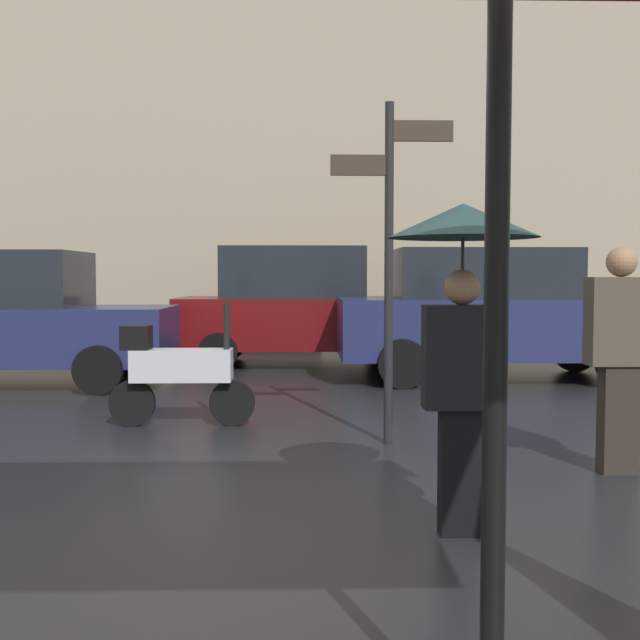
{
  "coord_description": "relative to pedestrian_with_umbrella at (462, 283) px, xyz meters",
  "views": [
    {
      "loc": [
        0.0,
        -3.0,
        1.5
      ],
      "look_at": [
        0.17,
        3.93,
        1.1
      ],
      "focal_mm": 43.11,
      "sensor_mm": 36.0,
      "label": 1
    }
  ],
  "objects": [
    {
      "name": "pedestrian_with_umbrella",
      "position": [
        0.0,
        0.0,
        0.0
      ],
      "size": [
        0.87,
        0.87,
        1.91
      ],
      "rotation": [
        0.0,
        0.0,
        3.58
      ],
      "color": "black",
      "rests_on": "ground"
    },
    {
      "name": "street_signpost",
      "position": [
        -0.14,
        2.44,
        0.37
      ],
      "size": [
        1.08,
        0.08,
        3.03
      ],
      "color": "black",
      "rests_on": "ground"
    },
    {
      "name": "parked_scooter",
      "position": [
        -2.17,
        3.3,
        -0.9
      ],
      "size": [
        1.46,
        0.32,
        1.23
      ],
      "rotation": [
        0.0,
        0.0,
        0.13
      ],
      "color": "black",
      "rests_on": "ground"
    },
    {
      "name": "parked_car_left",
      "position": [
        -5.0,
        6.2,
        -0.53
      ],
      "size": [
        4.42,
        1.88,
        1.84
      ],
      "rotation": [
        0.0,
        0.0,
        -0.24
      ],
      "color": "#1E234C",
      "rests_on": "ground"
    },
    {
      "name": "building_block",
      "position": [
        -0.92,
        12.76,
        6.07
      ],
      "size": [
        19.69,
        2.88,
        15.06
      ],
      "primitive_type": "cube",
      "color": "gray",
      "rests_on": "ground"
    },
    {
      "name": "parked_car_right",
      "position": [
        1.84,
        6.67,
        -0.49
      ],
      "size": [
        4.54,
        1.95,
        1.89
      ],
      "rotation": [
        0.0,
        0.0,
        -0.17
      ],
      "color": "#1E234C",
      "rests_on": "ground"
    },
    {
      "name": "pedestrian_with_bag",
      "position": [
        1.5,
        1.36,
        -0.49
      ],
      "size": [
        0.53,
        0.24,
        1.72
      ],
      "rotation": [
        0.0,
        0.0,
        5.48
      ],
      "color": "#2A241E",
      "rests_on": "ground"
    },
    {
      "name": "parked_car_distant",
      "position": [
        -0.92,
        8.57,
        -0.47
      ],
      "size": [
        4.27,
        2.05,
        1.98
      ],
      "rotation": [
        0.0,
        0.0,
        3.06
      ],
      "color": "#590C0F",
      "rests_on": "ground"
    }
  ]
}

